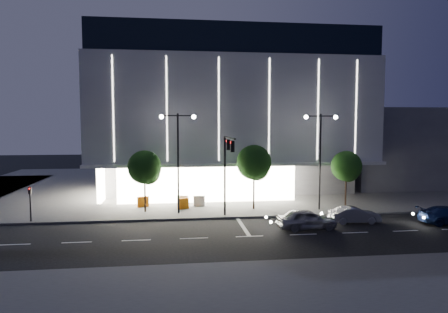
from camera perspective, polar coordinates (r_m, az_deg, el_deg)
ground at (r=30.47m, az=-0.64°, el=-10.70°), size 160.00×160.00×0.00m
sidewalk_museum at (r=54.43m, az=1.78°, el=-3.79°), size 70.00×40.00×0.15m
sidewalk_near at (r=20.69m, az=18.09°, el=-18.30°), size 70.00×10.00×0.15m
museum at (r=51.90m, az=-0.12°, el=5.99°), size 30.00×25.80×18.00m
annex_building at (r=60.80m, az=21.76°, el=1.44°), size 16.00×20.00×10.00m
traffic_mast at (r=32.96m, az=0.44°, el=-0.64°), size 0.33×5.89×7.07m
street_lamp_west at (r=35.27m, az=-6.59°, el=1.20°), size 3.16×0.36×9.00m
street_lamp_east at (r=37.68m, az=13.60°, el=1.32°), size 3.16×0.36×9.00m
ped_signal_far at (r=36.22m, az=-25.95°, el=-5.64°), size 0.22×0.24×3.00m
tree_left at (r=36.55m, az=-11.24°, el=-1.77°), size 3.02×3.02×5.72m
tree_mid at (r=37.14m, az=4.33°, el=-1.13°), size 3.25×3.25×6.15m
tree_right at (r=39.94m, az=17.10°, el=-1.56°), size 2.91×2.91×5.51m
car_lead at (r=31.62m, az=11.70°, el=-8.76°), size 4.69×2.12×1.56m
car_second at (r=34.55m, az=18.15°, el=-7.95°), size 4.09×1.54×1.33m
barrier_a at (r=39.18m, az=-11.49°, el=-6.35°), size 1.12×0.61×1.00m
barrier_b at (r=39.16m, az=-5.91°, el=-6.29°), size 1.11×0.66×1.00m
barrier_c at (r=37.68m, az=-5.87°, el=-6.72°), size 1.11×0.66×1.00m
barrier_d at (r=38.92m, az=-3.57°, el=-6.34°), size 1.12×0.35×1.00m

